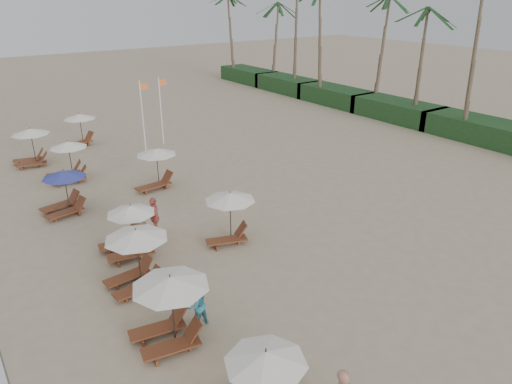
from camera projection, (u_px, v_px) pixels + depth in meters
ground at (325, 279)px, 18.07m from camera, size 160.00×160.00×0.00m
shrub_hedge at (397, 110)px, 40.34m from camera, size 3.20×53.00×1.60m
lounger_station_1 at (167, 308)px, 14.33m from camera, size 2.58×2.43×2.35m
lounger_station_2 at (134, 256)px, 17.13m from camera, size 2.49×2.34×2.32m
lounger_station_3 at (127, 232)px, 19.46m from camera, size 2.46×2.13×2.14m
lounger_station_4 at (62, 192)px, 23.07m from camera, size 2.46×2.12×2.19m
lounger_station_5 at (66, 163)px, 27.10m from camera, size 2.55×2.21×2.32m
lounger_station_6 at (30, 146)px, 29.49m from camera, size 2.53×2.31×2.35m
inland_station_0 at (229, 211)px, 20.27m from camera, size 2.58×2.24×2.22m
inland_station_1 at (155, 165)px, 25.95m from camera, size 2.73×2.24×2.22m
inland_station_2 at (78, 128)px, 33.25m from camera, size 2.82×2.24×2.22m
beachgoer_mid_a at (196, 305)px, 15.27m from camera, size 0.87×0.72×1.63m
beachgoer_mid_b at (140, 239)px, 19.17m from camera, size 0.89×1.26×1.77m
beachgoer_far_a at (154, 217)px, 20.98m from camera, size 0.73×1.16×1.85m
flag_pole_near at (143, 114)px, 31.09m from camera, size 0.60×0.08×4.91m
flag_pole_far at (161, 108)px, 33.12m from camera, size 0.60×0.08×4.78m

